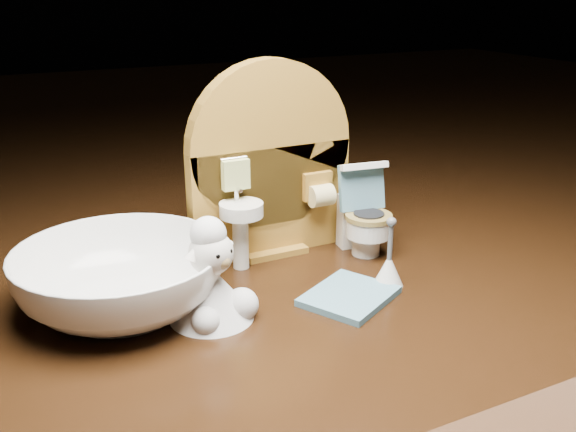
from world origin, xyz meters
The scene contains 6 objects.
backdrop_panel centered at (0.00, 0.06, 0.07)m, with size 0.13×0.05×0.15m.
toy_toilet centered at (0.07, 0.03, 0.03)m, with size 0.04×0.05×0.07m.
bath_mat centered at (0.01, -0.03, 0.00)m, with size 0.06×0.05×0.00m, color teal.
toilet_brush centered at (0.05, -0.03, 0.01)m, with size 0.02×0.02×0.05m.
plush_lamb centered at (-0.08, -0.02, 0.02)m, with size 0.06×0.05×0.07m.
ceramic_bowl centered at (-0.13, 0.02, 0.02)m, with size 0.13×0.13×0.04m, color white.
Camera 1 is at (-0.20, -0.36, 0.20)m, focal length 40.00 mm.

